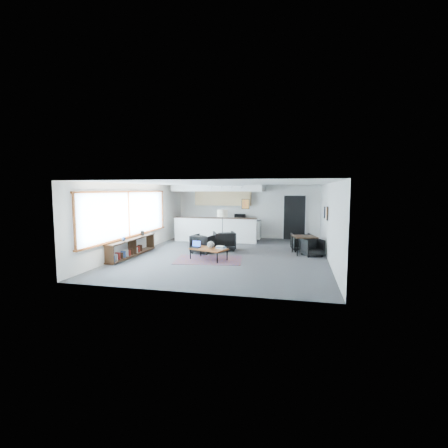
% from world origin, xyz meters
% --- Properties ---
extents(room, '(7.02, 9.02, 2.62)m').
position_xyz_m(room, '(0.00, 0.00, 1.30)').
color(room, '#464649').
rests_on(room, ground).
extents(window, '(0.10, 5.95, 1.66)m').
position_xyz_m(window, '(-3.46, -0.90, 1.46)').
color(window, '#8CBFFF').
rests_on(window, room).
extents(console, '(0.35, 3.00, 0.80)m').
position_xyz_m(console, '(-3.30, -1.05, 0.33)').
color(console, '#331F12').
rests_on(console, floor).
extents(kitchenette, '(4.20, 1.96, 2.60)m').
position_xyz_m(kitchenette, '(-1.20, 3.71, 1.38)').
color(kitchenette, white).
rests_on(kitchenette, floor).
extents(doorway, '(1.10, 0.12, 2.15)m').
position_xyz_m(doorway, '(2.30, 4.42, 1.07)').
color(doorway, black).
rests_on(doorway, room).
extents(track_light, '(1.60, 0.07, 0.15)m').
position_xyz_m(track_light, '(-0.59, 2.20, 2.53)').
color(track_light, silver).
rests_on(track_light, room).
extents(wall_art_lower, '(0.03, 0.38, 0.48)m').
position_xyz_m(wall_art_lower, '(3.47, 0.40, 1.55)').
color(wall_art_lower, black).
rests_on(wall_art_lower, room).
extents(wall_art_upper, '(0.03, 0.34, 0.44)m').
position_xyz_m(wall_art_upper, '(3.47, 1.70, 1.50)').
color(wall_art_upper, black).
rests_on(wall_art_upper, room).
extents(kilim_rug, '(2.42, 1.83, 0.01)m').
position_xyz_m(kilim_rug, '(-0.45, -1.01, 0.01)').
color(kilim_rug, '#5A3644').
rests_on(kilim_rug, floor).
extents(coffee_table, '(1.39, 1.07, 0.40)m').
position_xyz_m(coffee_table, '(-0.45, -1.01, 0.37)').
color(coffee_table, brown).
rests_on(coffee_table, floor).
extents(laptop, '(0.36, 0.31, 0.23)m').
position_xyz_m(laptop, '(-0.91, -0.97, 0.47)').
color(laptop, black).
rests_on(laptop, coffee_table).
extents(ceramic_pot, '(0.24, 0.24, 0.24)m').
position_xyz_m(ceramic_pot, '(-0.37, -0.99, 0.52)').
color(ceramic_pot, gray).
rests_on(ceramic_pot, coffee_table).
extents(book_stack, '(0.35, 0.30, 0.09)m').
position_xyz_m(book_stack, '(-0.03, -1.00, 0.45)').
color(book_stack, silver).
rests_on(book_stack, coffee_table).
extents(coaster, '(0.10, 0.10, 0.01)m').
position_xyz_m(coaster, '(-0.40, -1.27, 0.41)').
color(coaster, '#E5590C').
rests_on(coaster, coffee_table).
extents(armchair_left, '(0.87, 0.83, 0.78)m').
position_xyz_m(armchair_left, '(-0.99, 0.13, 0.39)').
color(armchair_left, black).
rests_on(armchair_left, floor).
extents(armchair_right, '(1.02, 0.99, 0.82)m').
position_xyz_m(armchair_right, '(-0.34, 0.87, 0.41)').
color(armchair_right, black).
rests_on(armchair_right, floor).
extents(floor_lamp, '(0.53, 0.53, 1.54)m').
position_xyz_m(floor_lamp, '(-0.60, 1.66, 1.34)').
color(floor_lamp, black).
rests_on(floor_lamp, floor).
extents(dining_table, '(0.99, 0.99, 0.68)m').
position_xyz_m(dining_table, '(2.73, 0.76, 0.62)').
color(dining_table, '#331F12').
rests_on(dining_table, floor).
extents(dining_chair_near, '(0.74, 0.72, 0.58)m').
position_xyz_m(dining_chair_near, '(3.00, 0.50, 0.29)').
color(dining_chair_near, black).
rests_on(dining_chair_near, floor).
extents(dining_chair_far, '(0.73, 0.70, 0.65)m').
position_xyz_m(dining_chair_far, '(2.63, 1.39, 0.32)').
color(dining_chair_far, black).
rests_on(dining_chair_far, floor).
extents(microwave, '(0.51, 0.31, 0.33)m').
position_xyz_m(microwave, '(-0.31, 4.15, 1.10)').
color(microwave, black).
rests_on(microwave, kitchenette).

